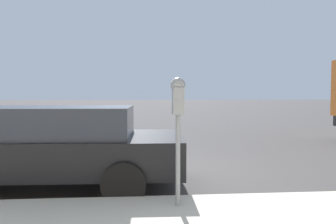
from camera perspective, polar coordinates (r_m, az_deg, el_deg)
The scene contains 3 objects.
ground_plane at distance 6.91m, azimuth -5.16°, elevation -10.29°, with size 220.00×220.00×0.00m, color #3D3A3A.
parking_meter at distance 4.13m, azimuth 1.75°, elevation 0.74°, with size 0.21×0.19×1.64m.
car_black at distance 5.92m, azimuth -20.72°, elevation -5.36°, with size 2.25×4.77×1.38m.
Camera 1 is at (-6.72, -0.06, 1.58)m, focal length 35.00 mm.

